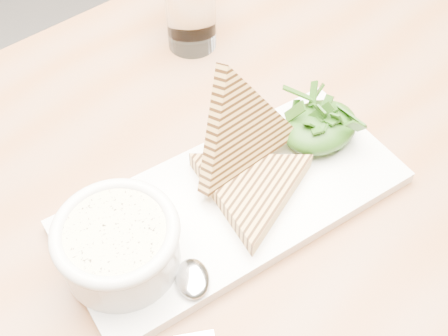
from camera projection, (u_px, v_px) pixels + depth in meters
floor at (148, 316)px, 1.35m from camera, size 6.00×6.00×0.00m
table_top at (284, 149)px, 0.75m from camera, size 1.29×0.91×0.04m
table_leg_br at (351, 57)px, 1.43m from camera, size 0.06×0.06×0.69m
platter at (234, 201)px, 0.66m from camera, size 0.41×0.20×0.02m
soup_bowl at (120, 248)px, 0.58m from camera, size 0.12×0.12×0.05m
soup at (115, 232)px, 0.56m from camera, size 0.11×0.11×0.01m
bowl_rim at (115, 231)px, 0.56m from camera, size 0.13×0.13×0.01m
sandwich_flat at (251, 188)px, 0.65m from camera, size 0.22×0.22×0.02m
sandwich_lean at (242, 131)px, 0.65m from camera, size 0.18×0.17×0.19m
salad_base at (320, 127)px, 0.70m from camera, size 0.10×0.08×0.04m
arugula_pile at (320, 123)px, 0.69m from camera, size 0.11×0.10×0.05m
spoon_bowl at (193, 278)px, 0.58m from camera, size 0.05×0.06×0.01m
glass_far at (191, 13)px, 0.82m from camera, size 0.07×0.07×0.11m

